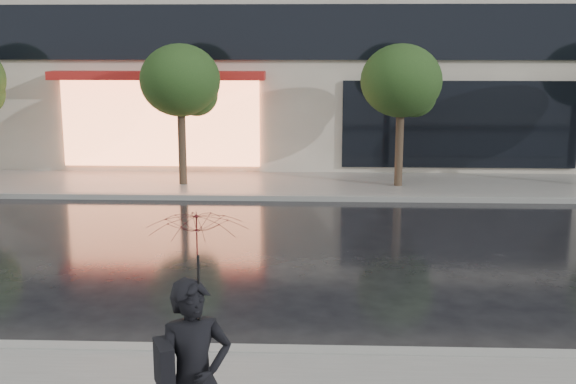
{
  "coord_description": "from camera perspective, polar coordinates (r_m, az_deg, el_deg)",
  "views": [
    {
      "loc": [
        0.74,
        -9.72,
        4.04
      ],
      "look_at": [
        0.23,
        2.88,
        1.4
      ],
      "focal_mm": 45.0,
      "sensor_mm": 36.0,
      "label": 1
    }
  ],
  "objects": [
    {
      "name": "ground",
      "position": [
        10.55,
        -1.91,
        -10.69
      ],
      "size": [
        120.0,
        120.0,
        0.0
      ],
      "primitive_type": "plane",
      "color": "black",
      "rests_on": "ground"
    },
    {
      "name": "sidewalk_far",
      "position": [
        20.38,
        0.19,
        0.56
      ],
      "size": [
        60.0,
        3.5,
        0.12
      ],
      "primitive_type": "cube",
      "color": "slate",
      "rests_on": "ground"
    },
    {
      "name": "curb_near",
      "position": [
        9.61,
        -2.36,
        -12.59
      ],
      "size": [
        60.0,
        0.25,
        0.14
      ],
      "primitive_type": "cube",
      "color": "gray",
      "rests_on": "ground"
    },
    {
      "name": "curb_far",
      "position": [
        18.66,
        -0.01,
        -0.45
      ],
      "size": [
        60.0,
        0.25,
        0.14
      ],
      "primitive_type": "cube",
      "color": "gray",
      "rests_on": "ground"
    },
    {
      "name": "tree_mid_west",
      "position": [
        20.12,
        -8.32,
        8.52
      ],
      "size": [
        2.2,
        2.2,
        3.99
      ],
      "color": "#33261C",
      "rests_on": "ground"
    },
    {
      "name": "tree_mid_east",
      "position": [
        19.92,
        9.1,
        8.46
      ],
      "size": [
        2.2,
        2.2,
        3.99
      ],
      "color": "#33261C",
      "rests_on": "ground"
    },
    {
      "name": "pedestrian_with_umbrella",
      "position": [
        6.48,
        -7.3,
        -9.86
      ],
      "size": [
        1.15,
        1.16,
        2.5
      ],
      "rotation": [
        0.0,
        0.0,
        0.4
      ],
      "color": "black",
      "rests_on": "sidewalk_near"
    }
  ]
}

